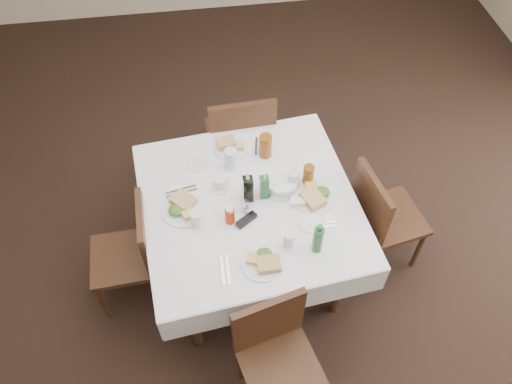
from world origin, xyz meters
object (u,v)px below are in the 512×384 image
at_px(water_e, 293,179).
at_px(bread_basket, 281,184).
at_px(ketchup_bottle, 230,215).
at_px(green_bottle, 318,239).
at_px(water_n, 231,159).
at_px(water_s, 289,240).
at_px(water_w, 196,220).
at_px(oil_cruet_dark, 248,188).
at_px(chair_west, 134,250).
at_px(coffee_mug, 221,184).
at_px(chair_south, 275,349).
at_px(oil_cruet_green, 264,186).
at_px(chair_north, 241,137).
at_px(dining_table, 249,210).
at_px(chair_east, 380,214).

relative_size(water_e, bread_basket, 0.62).
relative_size(ketchup_bottle, green_bottle, 0.56).
bearing_deg(water_n, water_s, -68.39).
height_order(water_w, oil_cruet_dark, oil_cruet_dark).
height_order(chair_west, water_s, water_s).
bearing_deg(coffee_mug, green_bottle, -46.88).
xyz_separation_m(water_e, bread_basket, (-0.07, -0.00, -0.03)).
bearing_deg(coffee_mug, water_s, -54.86).
bearing_deg(ketchup_bottle, bread_basket, 31.04).
distance_m(chair_south, oil_cruet_dark, 0.92).
xyz_separation_m(water_w, oil_cruet_green, (0.42, 0.16, 0.03)).
xyz_separation_m(chair_north, water_w, (-0.37, -0.88, 0.27)).
bearing_deg(oil_cruet_dark, water_e, 11.24).
bearing_deg(chair_south, water_w, 116.90).
relative_size(water_w, ketchup_bottle, 0.95).
distance_m(water_e, ketchup_bottle, 0.46).
height_order(chair_north, oil_cruet_dark, oil_cruet_dark).
distance_m(dining_table, chair_south, 0.84).
distance_m(chair_south, water_s, 0.60).
bearing_deg(ketchup_bottle, dining_table, 44.19).
xyz_separation_m(water_w, green_bottle, (0.65, -0.25, 0.04)).
bearing_deg(oil_cruet_dark, green_bottle, -50.85).
xyz_separation_m(chair_east, chair_west, (-1.60, -0.03, -0.02)).
bearing_deg(chair_north, chair_west, -134.02).
relative_size(bread_basket, coffee_mug, 1.79).
height_order(chair_east, water_n, water_n).
bearing_deg(chair_east, chair_west, -179.10).
bearing_deg(bread_basket, ketchup_bottle, -148.96).
bearing_deg(water_e, chair_west, -172.50).
height_order(water_e, bread_basket, water_e).
xyz_separation_m(bread_basket, coffee_mug, (-0.37, 0.06, 0.00)).
xyz_separation_m(chair_south, chair_west, (-0.77, 0.76, -0.01)).
bearing_deg(chair_north, coffee_mug, -107.72).
distance_m(chair_east, oil_cruet_green, 0.84).
height_order(water_n, water_e, water_n).
xyz_separation_m(chair_east, water_n, (-0.93, 0.32, 0.33)).
height_order(bread_basket, oil_cruet_dark, oil_cruet_dark).
xyz_separation_m(chair_west, ketchup_bottle, (0.61, -0.07, 0.34)).
xyz_separation_m(chair_south, chair_east, (0.83, 0.79, 0.01)).
relative_size(chair_south, chair_east, 0.98).
relative_size(bread_basket, oil_cruet_dark, 0.89).
bearing_deg(chair_east, ketchup_bottle, -174.53).
height_order(chair_east, water_w, same).
distance_m(dining_table, chair_north, 0.77).
relative_size(dining_table, oil_cruet_dark, 5.83).
distance_m(ketchup_bottle, green_bottle, 0.52).
relative_size(oil_cruet_dark, coffee_mug, 2.02).
distance_m(coffee_mug, green_bottle, 0.71).
xyz_separation_m(bread_basket, oil_cruet_green, (-0.11, -0.05, 0.06)).
height_order(water_w, coffee_mug, water_w).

